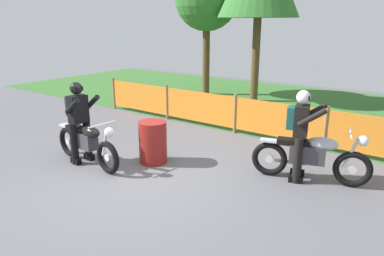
{
  "coord_description": "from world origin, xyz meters",
  "views": [
    {
      "loc": [
        4.47,
        -4.42,
        2.85
      ],
      "look_at": [
        0.61,
        0.81,
        0.9
      ],
      "focal_mm": 33.48,
      "sensor_mm": 36.0,
      "label": 1
    }
  ],
  "objects_px": {
    "motorcycle_lead": "(87,142)",
    "rider_trailing": "(300,130)",
    "oil_drum": "(153,142)",
    "rider_lead": "(79,118)",
    "motorcycle_trailing": "(311,156)"
  },
  "relations": [
    {
      "from": "rider_lead",
      "to": "rider_trailing",
      "type": "relative_size",
      "value": 1.0
    },
    {
      "from": "motorcycle_trailing",
      "to": "oil_drum",
      "type": "height_order",
      "value": "motorcycle_trailing"
    },
    {
      "from": "oil_drum",
      "to": "motorcycle_lead",
      "type": "bearing_deg",
      "value": -138.55
    },
    {
      "from": "motorcycle_lead",
      "to": "rider_trailing",
      "type": "xyz_separation_m",
      "value": [
        3.74,
        1.85,
        0.47
      ]
    },
    {
      "from": "rider_trailing",
      "to": "oil_drum",
      "type": "xyz_separation_m",
      "value": [
        -2.73,
        -0.96,
        -0.51
      ]
    },
    {
      "from": "oil_drum",
      "to": "rider_trailing",
      "type": "bearing_deg",
      "value": 19.42
    },
    {
      "from": "motorcycle_lead",
      "to": "rider_lead",
      "type": "bearing_deg",
      "value": -179.49
    },
    {
      "from": "motorcycle_trailing",
      "to": "oil_drum",
      "type": "distance_m",
      "value": 3.13
    },
    {
      "from": "rider_lead",
      "to": "rider_trailing",
      "type": "height_order",
      "value": "same"
    },
    {
      "from": "motorcycle_lead",
      "to": "motorcycle_trailing",
      "type": "xyz_separation_m",
      "value": [
        3.96,
        1.92,
        0.01
      ]
    },
    {
      "from": "motorcycle_trailing",
      "to": "oil_drum",
      "type": "bearing_deg",
      "value": -176.76
    },
    {
      "from": "motorcycle_trailing",
      "to": "motorcycle_lead",
      "type": "bearing_deg",
      "value": -170.13
    },
    {
      "from": "rider_trailing",
      "to": "motorcycle_lead",
      "type": "bearing_deg",
      "value": -169.61
    },
    {
      "from": "rider_lead",
      "to": "oil_drum",
      "type": "relative_size",
      "value": 1.92
    },
    {
      "from": "rider_trailing",
      "to": "motorcycle_trailing",
      "type": "bearing_deg",
      "value": 0.51
    }
  ]
}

